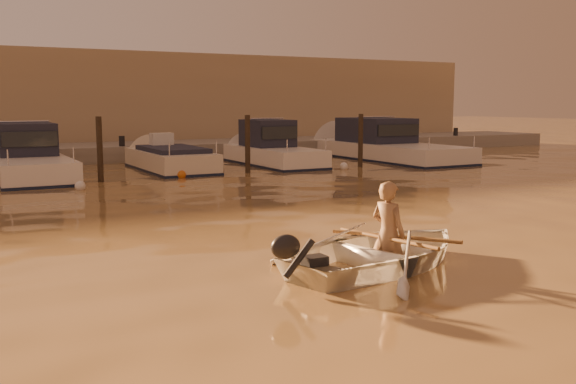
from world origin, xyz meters
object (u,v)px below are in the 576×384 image
person (388,233)px  moored_boat_5 (387,145)px  moored_boat_4 (274,149)px  moored_boat_2 (29,158)px  waterfront_building (44,103)px  moored_boat_3 (171,164)px  dinghy (384,250)px

person → moored_boat_5: size_ratio=0.17×
moored_boat_4 → moored_boat_5: same height
moored_boat_5 → moored_boat_2: bearing=180.0°
waterfront_building → moored_boat_2: bearing=-100.4°
person → moored_boat_3: size_ratio=0.27×
person → moored_boat_5: 18.44m
moored_boat_3 → waterfront_building: (-2.75, 11.00, 2.17)m
moored_boat_3 → dinghy: bearing=-95.8°
moored_boat_2 → moored_boat_5: 14.42m
dinghy → moored_boat_3: size_ratio=0.60×
moored_boat_2 → moored_boat_5: bearing=0.0°
moored_boat_2 → waterfront_building: 11.32m
moored_boat_4 → waterfront_building: size_ratio=0.14×
dinghy → waterfront_building: (-1.23, 25.78, 2.16)m
person → moored_boat_2: size_ratio=0.21×
moored_boat_4 → moored_boat_3: bearing=180.0°
person → dinghy: bearing=90.0°
moored_boat_5 → moored_boat_4: bearing=180.0°
dinghy → moored_boat_4: size_ratio=0.56×
dinghy → moored_boat_2: bearing=-3.2°
dinghy → person: (0.10, 0.03, 0.24)m
person → waterfront_building: waterfront_building is taller
moored_boat_2 → moored_boat_4: same height
dinghy → person: size_ratio=2.22×
moored_boat_3 → waterfront_building: size_ratio=0.13×
moored_boat_4 → moored_boat_5: 5.48m
moored_boat_2 → dinghy: bearing=-77.6°
dinghy → moored_boat_3: moored_boat_3 is taller
person → moored_boat_3: 14.82m
moored_boat_3 → person: bearing=-95.5°
person → moored_boat_4: bearing=-36.4°
person → moored_boat_3: bearing=-21.1°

